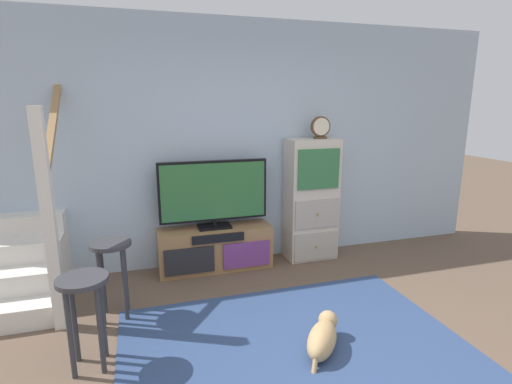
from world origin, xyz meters
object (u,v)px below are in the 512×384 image
object	(u,v)px
media_console	(215,248)
desk_clock	(320,128)
television	(214,192)
bar_stool_far	(112,261)
side_cabinet	(311,200)
bar_stool_near	(84,301)
dog	(323,337)

from	to	relation	value
media_console	desk_clock	xyz separation A→B (m)	(1.23, -0.00, 1.31)
television	media_console	bearing A→B (deg)	-90.00
television	bar_stool_far	xyz separation A→B (m)	(-1.02, -0.77, -0.36)
side_cabinet	bar_stool_near	size ratio (longest dim) A/B	2.09
television	bar_stool_near	distance (m)	1.87
bar_stool_near	bar_stool_far	bearing A→B (deg)	77.84
side_cabinet	media_console	bearing A→B (deg)	-179.49
media_console	bar_stool_far	bearing A→B (deg)	-144.04
side_cabinet	bar_stool_near	xyz separation A→B (m)	(-2.31, -1.40, -0.20)
television	side_cabinet	xyz separation A→B (m)	(1.15, -0.01, -0.16)
television	dog	world-z (taller)	television
television	desk_clock	world-z (taller)	desk_clock
media_console	bar_stool_near	bearing A→B (deg)	-129.90
media_console	bar_stool_near	xyz separation A→B (m)	(-1.16, -1.39, 0.27)
media_console	bar_stool_near	distance (m)	1.83
television	side_cabinet	world-z (taller)	side_cabinet
media_console	bar_stool_far	distance (m)	1.29
television	dog	bearing A→B (deg)	-74.50
desk_clock	dog	distance (m)	2.34
bar_stool_far	dog	world-z (taller)	bar_stool_far
media_console	dog	xyz separation A→B (m)	(0.48, -1.70, -0.12)
side_cabinet	desk_clock	xyz separation A→B (m)	(0.08, -0.01, 0.84)
side_cabinet	desk_clock	size ratio (longest dim) A/B	5.68
bar_stool_near	dog	size ratio (longest dim) A/B	1.44
bar_stool_far	bar_stool_near	bearing A→B (deg)	-102.16
television	desk_clock	distance (m)	1.40
side_cabinet	bar_stool_far	bearing A→B (deg)	-160.87
television	side_cabinet	size ratio (longest dim) A/B	0.83
television	dog	distance (m)	1.95
bar_stool_near	dog	xyz separation A→B (m)	(1.64, -0.31, -0.39)
television	bar_stool_far	bearing A→B (deg)	-143.18
side_cabinet	dog	size ratio (longest dim) A/B	2.99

